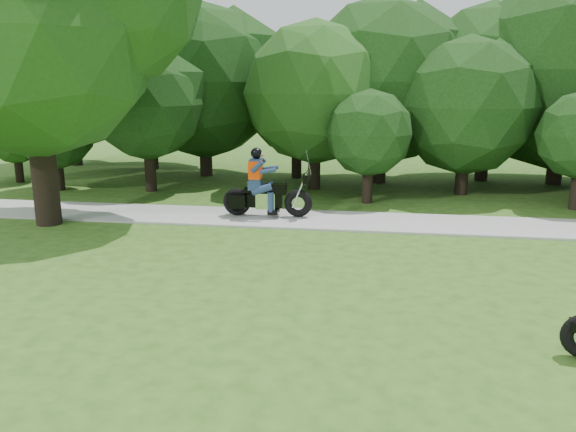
{
  "coord_description": "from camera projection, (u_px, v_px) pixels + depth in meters",
  "views": [
    {
      "loc": [
        -1.65,
        -7.34,
        3.82
      ],
      "look_at": [
        -3.52,
        4.59,
        0.93
      ],
      "focal_mm": 35.0,
      "sensor_mm": 36.0,
      "label": 1
    }
  ],
  "objects": [
    {
      "name": "ground",
      "position": [
        489.0,
        368.0,
        7.69
      ],
      "size": [
        100.0,
        100.0,
        0.0
      ],
      "primitive_type": "plane",
      "color": "#2B5317",
      "rests_on": "ground"
    },
    {
      "name": "walkway",
      "position": [
        434.0,
        224.0,
        15.37
      ],
      "size": [
        60.0,
        2.2,
        0.06
      ],
      "primitive_type": "cube",
      "color": "#9B9B96",
      "rests_on": "ground"
    },
    {
      "name": "tree_line",
      "position": [
        465.0,
        86.0,
        20.88
      ],
      "size": [
        39.42,
        11.54,
        7.93
      ],
      "color": "black",
      "rests_on": "ground"
    },
    {
      "name": "big_tree_west",
      "position": [
        34.0,
        5.0,
        14.52
      ],
      "size": [
        8.64,
        6.56,
        9.96
      ],
      "color": "black",
      "rests_on": "ground"
    },
    {
      "name": "touring_motorcycle",
      "position": [
        262.0,
        192.0,
        16.01
      ],
      "size": [
        2.59,
        0.79,
        1.97
      ],
      "rotation": [
        0.0,
        0.0,
        0.05
      ],
      "color": "black",
      "rests_on": "walkway"
    }
  ]
}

